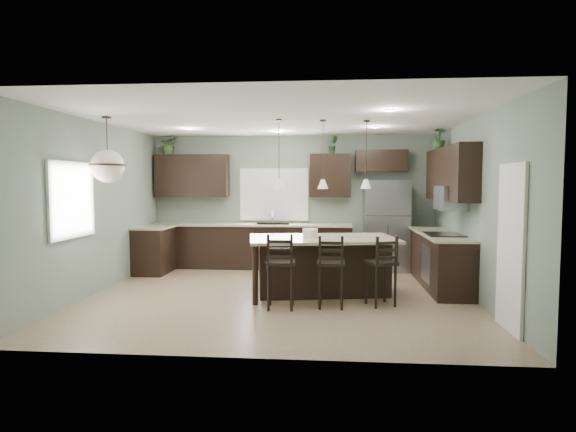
# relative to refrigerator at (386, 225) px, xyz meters

# --- Properties ---
(ground) EXTENTS (6.00, 6.00, 0.00)m
(ground) POSITION_rel_refrigerator_xyz_m (-1.94, -2.42, -0.93)
(ground) COLOR #9E8466
(ground) RESTS_ON ground
(pantry_door) EXTENTS (0.04, 0.82, 2.04)m
(pantry_door) POSITION_rel_refrigerator_xyz_m (1.04, -3.97, 0.09)
(pantry_door) COLOR white
(pantry_door) RESTS_ON ground
(window_back) EXTENTS (1.35, 0.02, 1.00)m
(window_back) POSITION_rel_refrigerator_xyz_m (-2.34, 0.32, 0.62)
(window_back) COLOR white
(window_back) RESTS_ON room_shell
(window_left) EXTENTS (0.02, 1.10, 1.00)m
(window_left) POSITION_rel_refrigerator_xyz_m (-4.92, -3.22, 0.62)
(window_left) COLOR white
(window_left) RESTS_ON room_shell
(left_return_cabs) EXTENTS (0.60, 0.90, 0.90)m
(left_return_cabs) POSITION_rel_refrigerator_xyz_m (-4.64, -0.72, -0.48)
(left_return_cabs) COLOR black
(left_return_cabs) RESTS_ON ground
(left_return_countertop) EXTENTS (0.66, 0.96, 0.04)m
(left_return_countertop) POSITION_rel_refrigerator_xyz_m (-4.62, -0.72, -0.01)
(left_return_countertop) COLOR #BEAE8F
(left_return_countertop) RESTS_ON left_return_cabs
(back_lower_cabs) EXTENTS (4.20, 0.60, 0.90)m
(back_lower_cabs) POSITION_rel_refrigerator_xyz_m (-2.79, 0.03, -0.48)
(back_lower_cabs) COLOR black
(back_lower_cabs) RESTS_ON ground
(back_countertop) EXTENTS (4.20, 0.66, 0.04)m
(back_countertop) POSITION_rel_refrigerator_xyz_m (-2.79, 0.01, -0.01)
(back_countertop) COLOR #BEAE8F
(back_countertop) RESTS_ON back_lower_cabs
(sink_inset) EXTENTS (0.70, 0.45, 0.01)m
(sink_inset) POSITION_rel_refrigerator_xyz_m (-2.34, 0.01, 0.01)
(sink_inset) COLOR gray
(sink_inset) RESTS_ON back_countertop
(faucet) EXTENTS (0.02, 0.02, 0.28)m
(faucet) POSITION_rel_refrigerator_xyz_m (-2.34, -0.02, 0.16)
(faucet) COLOR silver
(faucet) RESTS_ON back_countertop
(back_upper_left) EXTENTS (1.55, 0.34, 0.90)m
(back_upper_left) POSITION_rel_refrigerator_xyz_m (-4.09, 0.16, 1.02)
(back_upper_left) COLOR black
(back_upper_left) RESTS_ON room_shell
(back_upper_right) EXTENTS (0.85, 0.34, 0.90)m
(back_upper_right) POSITION_rel_refrigerator_xyz_m (-1.14, 0.16, 1.02)
(back_upper_right) COLOR black
(back_upper_right) RESTS_ON room_shell
(fridge_header) EXTENTS (1.05, 0.34, 0.45)m
(fridge_header) POSITION_rel_refrigerator_xyz_m (-0.09, 0.16, 1.32)
(fridge_header) COLOR black
(fridge_header) RESTS_ON room_shell
(right_lower_cabs) EXTENTS (0.60, 2.35, 0.90)m
(right_lower_cabs) POSITION_rel_refrigerator_xyz_m (0.76, -1.54, -0.48)
(right_lower_cabs) COLOR black
(right_lower_cabs) RESTS_ON ground
(right_countertop) EXTENTS (0.66, 2.35, 0.04)m
(right_countertop) POSITION_rel_refrigerator_xyz_m (0.74, -1.54, -0.01)
(right_countertop) COLOR #BEAE8F
(right_countertop) RESTS_ON right_lower_cabs
(cooktop) EXTENTS (0.58, 0.75, 0.02)m
(cooktop) POSITION_rel_refrigerator_xyz_m (0.74, -1.82, 0.02)
(cooktop) COLOR black
(cooktop) RESTS_ON right_countertop
(wall_oven_front) EXTENTS (0.01, 0.72, 0.60)m
(wall_oven_front) POSITION_rel_refrigerator_xyz_m (0.46, -1.82, -0.48)
(wall_oven_front) COLOR gray
(wall_oven_front) RESTS_ON right_lower_cabs
(right_upper_cabs) EXTENTS (0.34, 2.35, 0.90)m
(right_upper_cabs) POSITION_rel_refrigerator_xyz_m (0.89, -1.54, 1.02)
(right_upper_cabs) COLOR black
(right_upper_cabs) RESTS_ON room_shell
(microwave) EXTENTS (0.40, 0.75, 0.40)m
(microwave) POSITION_rel_refrigerator_xyz_m (0.84, -1.82, 0.62)
(microwave) COLOR gray
(microwave) RESTS_ON right_upper_cabs
(refrigerator) EXTENTS (0.90, 0.74, 1.85)m
(refrigerator) POSITION_rel_refrigerator_xyz_m (0.00, 0.00, 0.00)
(refrigerator) COLOR gray
(refrigerator) RESTS_ON ground
(kitchen_island) EXTENTS (2.50, 1.68, 0.92)m
(kitchen_island) POSITION_rel_refrigerator_xyz_m (-1.26, -2.25, -0.46)
(kitchen_island) COLOR black
(kitchen_island) RESTS_ON ground
(serving_dish) EXTENTS (0.24, 0.24, 0.14)m
(serving_dish) POSITION_rel_refrigerator_xyz_m (-1.46, -2.29, 0.07)
(serving_dish) COLOR silver
(serving_dish) RESTS_ON kitchen_island
(bar_stool_left) EXTENTS (0.42, 0.42, 1.09)m
(bar_stool_left) POSITION_rel_refrigerator_xyz_m (-1.84, -3.20, -0.38)
(bar_stool_left) COLOR black
(bar_stool_left) RESTS_ON ground
(bar_stool_center) EXTENTS (0.40, 0.40, 1.06)m
(bar_stool_center) POSITION_rel_refrigerator_xyz_m (-1.13, -3.08, -0.40)
(bar_stool_center) COLOR black
(bar_stool_center) RESTS_ON ground
(bar_stool_right) EXTENTS (0.51, 0.51, 1.04)m
(bar_stool_right) POSITION_rel_refrigerator_xyz_m (-0.40, -2.91, -0.40)
(bar_stool_right) COLOR black
(bar_stool_right) RESTS_ON ground
(pendant_left) EXTENTS (0.17, 0.17, 1.10)m
(pendant_left) POSITION_rel_refrigerator_xyz_m (-1.95, -2.37, 1.32)
(pendant_left) COLOR silver
(pendant_left) RESTS_ON room_shell
(pendant_center) EXTENTS (0.17, 0.17, 1.10)m
(pendant_center) POSITION_rel_refrigerator_xyz_m (-1.26, -2.25, 1.32)
(pendant_center) COLOR silver
(pendant_center) RESTS_ON room_shell
(pendant_right) EXTENTS (0.17, 0.17, 1.10)m
(pendant_right) POSITION_rel_refrigerator_xyz_m (-0.57, -2.14, 1.32)
(pendant_right) COLOR silver
(pendant_right) RESTS_ON room_shell
(chandelier) EXTENTS (0.54, 0.54, 1.00)m
(chandelier) POSITION_rel_refrigerator_xyz_m (-4.51, -2.91, 1.38)
(chandelier) COLOR beige
(chandelier) RESTS_ON room_shell
(plant_back_left) EXTENTS (0.43, 0.38, 0.45)m
(plant_back_left) POSITION_rel_refrigerator_xyz_m (-4.57, 0.13, 1.70)
(plant_back_left) COLOR #335425
(plant_back_left) RESTS_ON back_upper_left
(plant_back_right) EXTENTS (0.25, 0.22, 0.37)m
(plant_back_right) POSITION_rel_refrigerator_xyz_m (-1.09, 0.13, 1.66)
(plant_back_right) COLOR #264E22
(plant_back_right) RESTS_ON back_upper_right
(plant_right_wall) EXTENTS (0.32, 0.32, 0.44)m
(plant_right_wall) POSITION_rel_refrigerator_xyz_m (0.86, -0.76, 1.70)
(plant_right_wall) COLOR #22481F
(plant_right_wall) RESTS_ON right_upper_cabs
(room_shell) EXTENTS (6.00, 6.00, 6.00)m
(room_shell) POSITION_rel_refrigerator_xyz_m (-1.94, -2.42, 0.77)
(room_shell) COLOR slate
(room_shell) RESTS_ON ground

